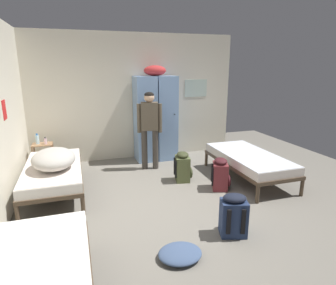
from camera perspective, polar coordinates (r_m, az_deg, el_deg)
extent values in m
plane|color=slate|center=(4.45, 1.08, -12.76)|extent=(8.52, 8.52, 0.00)
cube|color=beige|center=(6.58, -6.59, 8.80)|extent=(4.63, 0.06, 2.75)
cube|color=#B7CCBC|center=(6.97, 5.51, 10.59)|extent=(0.55, 0.01, 0.40)
cube|color=red|center=(4.80, -29.47, 5.60)|extent=(0.01, 0.20, 0.28)
cube|color=#7A9ECC|center=(6.38, -4.48, 4.56)|extent=(0.44, 0.52, 1.85)
cylinder|color=black|center=(6.13, -2.79, 5.34)|extent=(0.02, 0.03, 0.02)
cube|color=#7A9ECC|center=(6.50, -0.52, 4.79)|extent=(0.44, 0.52, 1.85)
cylinder|color=black|center=(6.26, 1.30, 5.56)|extent=(0.02, 0.03, 0.02)
ellipsoid|color=red|center=(6.34, -2.59, 13.93)|extent=(0.48, 0.36, 0.22)
cylinder|color=#99704C|center=(6.21, -24.91, -3.31)|extent=(0.03, 0.03, 0.55)
cylinder|color=#99704C|center=(6.17, -21.69, -3.07)|extent=(0.03, 0.03, 0.55)
cylinder|color=#99704C|center=(6.46, -24.65, -2.59)|extent=(0.03, 0.03, 0.55)
cylinder|color=#99704C|center=(6.43, -21.56, -2.36)|extent=(0.03, 0.03, 0.55)
cube|color=#99704C|center=(6.34, -23.13, -3.54)|extent=(0.38, 0.30, 0.02)
cube|color=#99704C|center=(6.24, -23.47, -0.33)|extent=(0.38, 0.30, 0.02)
cylinder|color=#473828|center=(4.45, -27.45, -12.55)|extent=(0.06, 0.06, 0.28)
cylinder|color=#473828|center=(4.37, -16.34, -11.89)|extent=(0.06, 0.06, 0.28)
cylinder|color=#473828|center=(6.14, -24.85, -4.83)|extent=(0.06, 0.06, 0.28)
cylinder|color=#473828|center=(6.08, -16.98, -4.25)|extent=(0.06, 0.06, 0.28)
cube|color=#473828|center=(5.17, -21.53, -6.05)|extent=(0.90, 1.90, 0.06)
cube|color=silver|center=(5.14, -21.63, -5.01)|extent=(0.87, 1.84, 0.14)
cube|color=silver|center=(5.11, -21.71, -4.21)|extent=(0.86, 1.82, 0.01)
cylinder|color=#473828|center=(6.62, 14.13, -2.49)|extent=(0.06, 0.06, 0.28)
cylinder|color=#473828|center=(6.22, 7.53, -3.26)|extent=(0.06, 0.06, 0.28)
cylinder|color=#473828|center=(5.25, 24.80, -8.08)|extent=(0.06, 0.06, 0.28)
cylinder|color=#473828|center=(4.75, 17.17, -9.76)|extent=(0.06, 0.06, 0.28)
cube|color=#473828|center=(5.61, 15.51, -3.90)|extent=(0.90, 1.90, 0.06)
cube|color=silver|center=(5.58, 15.58, -2.93)|extent=(0.87, 1.84, 0.14)
cube|color=silver|center=(5.56, 15.63, -2.19)|extent=(0.86, 1.82, 0.01)
cylinder|color=#473828|center=(3.75, -29.45, -18.19)|extent=(0.06, 0.06, 0.28)
cylinder|color=#473828|center=(3.65, -15.85, -17.58)|extent=(0.06, 0.06, 0.28)
cube|color=silver|center=(2.77, -24.81, -23.40)|extent=(0.87, 1.84, 0.14)
cube|color=white|center=(2.73, -25.00, -22.15)|extent=(0.86, 1.82, 0.01)
ellipsoid|color=#B7B2A8|center=(4.90, -21.56, -3.01)|extent=(0.66, 0.85, 0.32)
cylinder|color=#3D3833|center=(5.93, -2.49, -1.35)|extent=(0.12, 0.12, 0.81)
cylinder|color=#3D3833|center=(5.94, -4.60, -1.38)|extent=(0.12, 0.12, 0.81)
cube|color=brown|center=(5.78, -3.65, 5.17)|extent=(0.38, 0.28, 0.56)
cylinder|color=brown|center=(5.79, -1.58, 4.81)|extent=(0.08, 0.08, 0.58)
cylinder|color=brown|center=(5.79, -5.72, 4.74)|extent=(0.08, 0.08, 0.58)
sphere|color=#DBAD89|center=(5.73, -3.72, 8.84)|extent=(0.20, 0.20, 0.20)
ellipsoid|color=black|center=(5.72, -3.72, 9.33)|extent=(0.19, 0.19, 0.11)
cylinder|color=#B2DBEA|center=(6.25, -24.28, 0.52)|extent=(0.07, 0.07, 0.18)
cylinder|color=#2666B2|center=(6.22, -24.38, 1.45)|extent=(0.04, 0.04, 0.03)
cylinder|color=beige|center=(6.18, -22.93, 0.25)|extent=(0.05, 0.05, 0.12)
cylinder|color=black|center=(6.16, -22.99, 0.89)|extent=(0.03, 0.03, 0.03)
cube|color=navy|center=(3.82, 12.72, -14.25)|extent=(0.38, 0.32, 0.46)
ellipsoid|color=black|center=(3.99, 12.15, -14.25)|extent=(0.25, 0.15, 0.20)
ellipsoid|color=black|center=(3.70, 12.96, -10.58)|extent=(0.34, 0.29, 0.10)
cube|color=black|center=(3.72, 14.58, -14.85)|extent=(0.05, 0.04, 0.32)
cube|color=black|center=(3.67, 11.84, -15.03)|extent=(0.05, 0.04, 0.32)
cube|color=#566038|center=(5.36, 2.84, -5.15)|extent=(0.30, 0.36, 0.46)
ellipsoid|color=#383D23|center=(5.42, 4.41, -5.90)|extent=(0.13, 0.25, 0.20)
ellipsoid|color=#383D23|center=(5.27, 2.88, -2.39)|extent=(0.27, 0.32, 0.10)
cube|color=black|center=(5.25, 1.54, -5.31)|extent=(0.03, 0.05, 0.32)
cube|color=black|center=(5.42, 1.28, -4.67)|extent=(0.03, 0.05, 0.32)
cube|color=maroon|center=(5.09, 10.19, -6.49)|extent=(0.34, 0.39, 0.46)
ellipsoid|color=#42191E|center=(5.14, 11.83, -7.36)|extent=(0.16, 0.25, 0.20)
ellipsoid|color=#42191E|center=(5.00, 10.33, -3.61)|extent=(0.31, 0.35, 0.10)
cube|color=black|center=(4.99, 8.75, -6.60)|extent=(0.04, 0.06, 0.32)
cube|color=black|center=(5.15, 8.61, -5.89)|extent=(0.04, 0.06, 0.32)
ellipsoid|color=#42567A|center=(3.44, 2.38, -20.96)|extent=(0.49, 0.43, 0.11)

